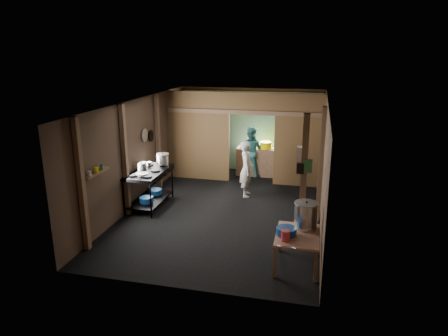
% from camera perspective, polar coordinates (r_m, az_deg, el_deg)
% --- Properties ---
extents(floor, '(4.50, 7.00, 0.00)m').
position_cam_1_polar(floor, '(9.95, 0.26, -5.77)').
color(floor, black).
rests_on(floor, ground).
extents(ceiling, '(4.50, 7.00, 0.00)m').
position_cam_1_polar(ceiling, '(9.29, 0.28, 9.26)').
color(ceiling, black).
rests_on(ceiling, ground).
extents(wall_back, '(4.50, 0.00, 2.60)m').
position_cam_1_polar(wall_back, '(12.89, 3.73, 5.39)').
color(wall_back, '#443122').
rests_on(wall_back, ground).
extents(wall_front, '(4.50, 0.00, 2.60)m').
position_cam_1_polar(wall_front, '(6.35, -6.78, -6.49)').
color(wall_front, '#443122').
rests_on(wall_front, ground).
extents(wall_left, '(0.00, 7.00, 2.60)m').
position_cam_1_polar(wall_left, '(10.26, -12.09, 2.18)').
color(wall_left, '#443122').
rests_on(wall_left, ground).
extents(wall_right, '(0.00, 7.00, 2.60)m').
position_cam_1_polar(wall_right, '(9.32, 13.89, 0.64)').
color(wall_right, '#443122').
rests_on(wall_right, ground).
extents(partition_left, '(1.85, 0.10, 2.60)m').
position_cam_1_polar(partition_left, '(11.94, -3.61, 4.51)').
color(partition_left, brown).
rests_on(partition_left, floor).
extents(partition_right, '(1.35, 0.10, 2.60)m').
position_cam_1_polar(partition_right, '(11.46, 10.46, 3.76)').
color(partition_right, brown).
rests_on(partition_right, floor).
extents(partition_header, '(1.30, 0.10, 0.60)m').
position_cam_1_polar(partition_header, '(11.42, 3.99, 9.05)').
color(partition_header, brown).
rests_on(partition_header, wall_back).
extents(turquoise_panel, '(4.40, 0.06, 2.50)m').
position_cam_1_polar(turquoise_panel, '(12.84, 3.68, 5.12)').
color(turquoise_panel, '#74B7B4').
rests_on(turquoise_panel, wall_back).
extents(back_counter, '(1.20, 0.50, 0.85)m').
position_cam_1_polar(back_counter, '(12.52, 4.60, 0.92)').
color(back_counter, '#876649').
rests_on(back_counter, floor).
extents(wall_clock, '(0.20, 0.03, 0.20)m').
position_cam_1_polar(wall_clock, '(12.65, 4.83, 7.92)').
color(wall_clock, silver).
rests_on(wall_clock, wall_back).
extents(post_left_a, '(0.10, 0.12, 2.60)m').
position_cam_1_polar(post_left_a, '(8.04, -19.38, -2.36)').
color(post_left_a, '#876649').
rests_on(post_left_a, floor).
extents(post_left_b, '(0.10, 0.12, 2.60)m').
position_cam_1_polar(post_left_b, '(9.53, -13.71, 1.00)').
color(post_left_b, '#876649').
rests_on(post_left_b, floor).
extents(post_left_c, '(0.10, 0.12, 2.60)m').
position_cam_1_polar(post_left_c, '(11.30, -9.23, 3.64)').
color(post_left_c, '#876649').
rests_on(post_left_c, floor).
extents(post_right, '(0.10, 0.12, 2.60)m').
position_cam_1_polar(post_right, '(9.13, 13.46, 0.33)').
color(post_right, '#876649').
rests_on(post_right, floor).
extents(post_free, '(0.12, 0.12, 2.60)m').
position_cam_1_polar(post_free, '(8.07, 11.10, -1.63)').
color(post_free, '#876649').
rests_on(post_free, floor).
extents(cross_beam, '(4.40, 0.12, 0.12)m').
position_cam_1_polar(cross_beam, '(11.45, 2.68, 7.82)').
color(cross_beam, '#876649').
rests_on(cross_beam, wall_left).
extents(pan_lid_big, '(0.03, 0.34, 0.34)m').
position_cam_1_polar(pan_lid_big, '(10.52, -11.10, 4.55)').
color(pan_lid_big, gray).
rests_on(pan_lid_big, wall_left).
extents(pan_lid_small, '(0.03, 0.30, 0.30)m').
position_cam_1_polar(pan_lid_small, '(10.89, -10.22, 4.47)').
color(pan_lid_small, black).
rests_on(pan_lid_small, wall_left).
extents(wall_shelf, '(0.14, 0.80, 0.03)m').
position_cam_1_polar(wall_shelf, '(8.40, -17.49, -0.67)').
color(wall_shelf, '#876649').
rests_on(wall_shelf, wall_left).
extents(jar_white, '(0.07, 0.07, 0.10)m').
position_cam_1_polar(jar_white, '(8.18, -18.39, -0.74)').
color(jar_white, silver).
rests_on(jar_white, wall_shelf).
extents(jar_yellow, '(0.08, 0.08, 0.10)m').
position_cam_1_polar(jar_yellow, '(8.38, -17.52, -0.25)').
color(jar_yellow, '#F6F104').
rests_on(jar_yellow, wall_shelf).
extents(jar_green, '(0.06, 0.06, 0.10)m').
position_cam_1_polar(jar_green, '(8.56, -16.79, 0.16)').
color(jar_green, '#2D713B').
rests_on(jar_green, wall_shelf).
extents(bag_white, '(0.22, 0.15, 0.32)m').
position_cam_1_polar(bag_white, '(8.02, 10.96, 1.83)').
color(bag_white, silver).
rests_on(bag_white, post_free).
extents(bag_green, '(0.16, 0.12, 0.24)m').
position_cam_1_polar(bag_green, '(7.93, 11.71, 0.27)').
color(bag_green, '#2D713B').
rests_on(bag_green, post_free).
extents(bag_black, '(0.14, 0.10, 0.20)m').
position_cam_1_polar(bag_black, '(7.93, 10.67, -0.05)').
color(bag_black, black).
rests_on(bag_black, post_free).
extents(gas_range, '(0.80, 1.55, 0.91)m').
position_cam_1_polar(gas_range, '(10.15, -10.44, -2.84)').
color(gas_range, black).
rests_on(gas_range, floor).
extents(prep_table, '(0.76, 1.04, 0.61)m').
position_cam_1_polar(prep_table, '(7.50, 10.19, -11.28)').
color(prep_table, '#AD7966').
rests_on(prep_table, floor).
extents(stove_pot_large, '(0.39, 0.39, 0.32)m').
position_cam_1_polar(stove_pot_large, '(10.38, -8.59, 1.14)').
color(stove_pot_large, silver).
rests_on(stove_pot_large, gas_range).
extents(stove_pot_med, '(0.29, 0.29, 0.22)m').
position_cam_1_polar(stove_pot_med, '(10.05, -11.49, 0.17)').
color(stove_pot_med, silver).
rests_on(stove_pot_med, gas_range).
extents(stove_saucepan, '(0.18, 0.18, 0.10)m').
position_cam_1_polar(stove_saucepan, '(10.41, -10.59, 0.57)').
color(stove_saucepan, silver).
rests_on(stove_saucepan, gas_range).
extents(frying_pan, '(0.42, 0.58, 0.07)m').
position_cam_1_polar(frying_pan, '(9.68, -11.45, -0.85)').
color(frying_pan, gray).
rests_on(frying_pan, gas_range).
extents(blue_tub_front, '(0.33, 0.33, 0.14)m').
position_cam_1_polar(blue_tub_front, '(10.04, -10.86, -4.38)').
color(blue_tub_front, navy).
rests_on(blue_tub_front, gas_range).
extents(blue_tub_back, '(0.32, 0.32, 0.13)m').
position_cam_1_polar(blue_tub_back, '(10.55, -9.57, -3.29)').
color(blue_tub_back, navy).
rests_on(blue_tub_back, gas_range).
extents(stock_pot, '(0.57, 0.57, 0.51)m').
position_cam_1_polar(stock_pot, '(7.55, 11.43, -6.60)').
color(stock_pot, silver).
rests_on(stock_pot, prep_table).
extents(wash_basin, '(0.39, 0.39, 0.13)m').
position_cam_1_polar(wash_basin, '(7.29, 8.77, -8.76)').
color(wash_basin, navy).
rests_on(wash_basin, prep_table).
extents(pink_bucket, '(0.19, 0.19, 0.18)m').
position_cam_1_polar(pink_bucket, '(7.07, 8.62, -9.35)').
color(pink_bucket, '#B83443').
rests_on(pink_bucket, prep_table).
extents(knife, '(0.30, 0.06, 0.01)m').
position_cam_1_polar(knife, '(6.89, 8.75, -10.90)').
color(knife, silver).
rests_on(knife, prep_table).
extents(yellow_tub, '(0.37, 0.37, 0.20)m').
position_cam_1_polar(yellow_tub, '(12.35, 5.84, 3.21)').
color(yellow_tub, '#F6F104').
rests_on(yellow_tub, back_counter).
extents(red_cup, '(0.11, 0.11, 0.13)m').
position_cam_1_polar(red_cup, '(12.44, 3.17, 3.19)').
color(red_cup, '#AE1D3A').
rests_on(red_cup, back_counter).
extents(cook, '(0.44, 0.59, 1.48)m').
position_cam_1_polar(cook, '(10.61, 3.18, -0.12)').
color(cook, beige).
rests_on(cook, floor).
extents(worker_back, '(0.83, 0.70, 1.52)m').
position_cam_1_polar(worker_back, '(12.34, 3.76, 2.32)').
color(worker_back, teal).
rests_on(worker_back, floor).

